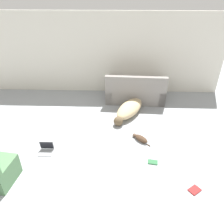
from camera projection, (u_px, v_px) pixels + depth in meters
name	position (u px, v px, depth m)	size (l,w,h in m)	color
ground_plane	(82.00, 208.00, 3.69)	(20.00, 20.00, 0.00)	#999EA3
wall_back	(100.00, 54.00, 6.89)	(7.76, 0.06, 2.53)	silver
couch	(135.00, 92.00, 6.80)	(1.83, 0.97, 0.93)	gray
dog	(129.00, 109.00, 6.14)	(1.02, 1.59, 0.33)	tan
cat	(140.00, 138.00, 5.18)	(0.42, 0.43, 0.13)	#473323
laptop_open	(46.00, 148.00, 4.85)	(0.31, 0.27, 0.24)	gray
book_red	(195.00, 190.00, 3.98)	(0.26, 0.25, 0.02)	maroon
book_green	(153.00, 162.00, 4.58)	(0.22, 0.16, 0.02)	#2D663D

